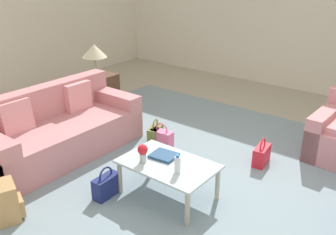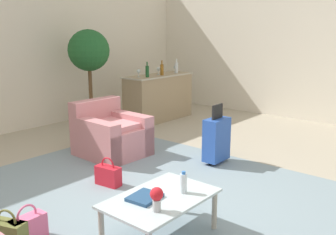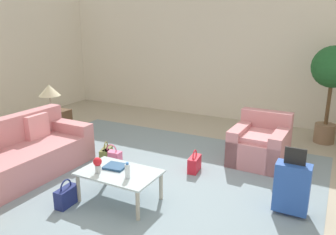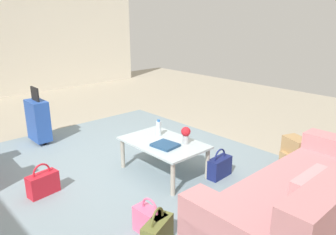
{
  "view_description": "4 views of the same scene",
  "coord_description": "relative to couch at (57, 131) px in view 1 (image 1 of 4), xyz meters",
  "views": [
    {
      "loc": [
        1.75,
        -3.22,
        2.37
      ],
      "look_at": [
        -0.81,
        0.03,
        0.65
      ],
      "focal_mm": 40.0,
      "sensor_mm": 36.0,
      "label": 1
    },
    {
      "loc": [
        -2.7,
        -2.51,
        1.84
      ],
      "look_at": [
        0.03,
        -0.22,
        1.01
      ],
      "focal_mm": 40.0,
      "sensor_mm": 36.0,
      "label": 2
    },
    {
      "loc": [
        1.95,
        -3.6,
        2.19
      ],
      "look_at": [
        -0.05,
        0.17,
        1.01
      ],
      "focal_mm": 35.0,
      "sensor_mm": 36.0,
      "label": 3
    },
    {
      "loc": [
        -3.09,
        1.9,
        1.84
      ],
      "look_at": [
        -0.77,
        -0.23,
        0.85
      ],
      "focal_mm": 35.0,
      "sensor_mm": 36.0,
      "label": 4
    }
  ],
  "objects": [
    {
      "name": "handbag_pink",
      "position": [
        1.0,
        0.97,
        -0.17
      ],
      "size": [
        0.33,
        0.15,
        0.36
      ],
      "color": "pink",
      "rests_on": "ground"
    },
    {
      "name": "area_rug",
      "position": [
        1.59,
        0.8,
        -0.3
      ],
      "size": [
        5.2,
        4.4,
        0.01
      ],
      "primitive_type": "cube",
      "color": "gray",
      "rests_on": "ground"
    },
    {
      "name": "coffee_table",
      "position": [
        1.79,
        0.1,
        0.05
      ],
      "size": [
        1.01,
        0.65,
        0.41
      ],
      "color": "silver",
      "rests_on": "ground"
    },
    {
      "name": "couch",
      "position": [
        0.0,
        0.0,
        0.0
      ],
      "size": [
        0.94,
        2.13,
        0.87
      ],
      "color": "#C67F84",
      "rests_on": "ground"
    },
    {
      "name": "table_lamp",
      "position": [
        -1.01,
        1.6,
        0.65
      ],
      "size": [
        0.43,
        0.43,
        0.54
      ],
      "color": "#ADA899",
      "rests_on": "side_table"
    },
    {
      "name": "ground_plane",
      "position": [
        2.19,
        0.6,
        -0.3
      ],
      "size": [
        12.0,
        12.0,
        0.0
      ],
      "primitive_type": "plane",
      "color": "#A89E89"
    },
    {
      "name": "handbag_navy",
      "position": [
        1.27,
        -0.32,
        -0.17
      ],
      "size": [
        0.16,
        0.33,
        0.36
      ],
      "color": "navy",
      "rests_on": "ground"
    },
    {
      "name": "flower_vase",
      "position": [
        1.57,
        -0.05,
        0.23
      ],
      "size": [
        0.11,
        0.11,
        0.21
      ],
      "color": "#B2B7BC",
      "rests_on": "coffee_table"
    },
    {
      "name": "handbag_red",
      "position": [
        2.29,
        1.38,
        -0.17
      ],
      "size": [
        0.18,
        0.34,
        0.36
      ],
      "color": "red",
      "rests_on": "ground"
    },
    {
      "name": "coffee_table_book",
      "position": [
        1.67,
        0.18,
        0.12
      ],
      "size": [
        0.3,
        0.26,
        0.03
      ],
      "primitive_type": "cube",
      "rotation": [
        0.0,
        0.0,
        0.11
      ],
      "color": "navy",
      "rests_on": "coffee_table"
    },
    {
      "name": "side_table",
      "position": [
        -1.01,
        1.6,
        -0.03
      ],
      "size": [
        0.58,
        0.58,
        0.54
      ],
      "primitive_type": "cube",
      "color": "#513823",
      "rests_on": "ground"
    },
    {
      "name": "water_bottle",
      "position": [
        1.99,
        -0.0,
        0.2
      ],
      "size": [
        0.06,
        0.06,
        0.2
      ],
      "color": "silver",
      "rests_on": "coffee_table"
    },
    {
      "name": "backpack_tan",
      "position": [
        0.8,
        -1.19,
        -0.11
      ],
      "size": [
        0.35,
        0.32,
        0.4
      ],
      "color": "tan",
      "rests_on": "ground"
    },
    {
      "name": "handbag_olive",
      "position": [
        0.84,
        1.02,
        -0.17
      ],
      "size": [
        0.24,
        0.35,
        0.36
      ],
      "color": "olive",
      "rests_on": "ground"
    }
  ]
}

